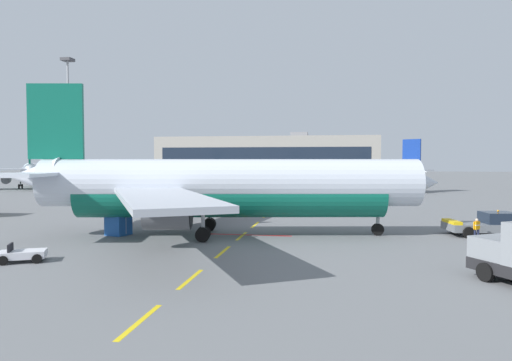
{
  "coord_description": "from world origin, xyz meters",
  "views": [
    {
      "loc": [
        25.19,
        -14.84,
        6.15
      ],
      "look_at": [
        18.72,
        24.1,
        4.37
      ],
      "focal_mm": 32.35,
      "sensor_mm": 36.0,
      "label": 1
    }
  ],
  "objects_px": {
    "airliner_far_right": "(362,174)",
    "fuel_service_truck": "(280,195)",
    "airliner_foreground": "(224,187)",
    "ground_crew_worker": "(477,228)",
    "airliner_mid_left": "(32,172)",
    "pushback_tug": "(487,224)",
    "uld_cargo_container": "(118,225)",
    "apron_light_mast_near": "(68,110)"
  },
  "relations": [
    {
      "from": "airliner_foreground",
      "to": "uld_cargo_container",
      "type": "distance_m",
      "value": 9.23
    },
    {
      "from": "pushback_tug",
      "to": "airliner_foreground",
      "type": "bearing_deg",
      "value": -170.07
    },
    {
      "from": "airliner_mid_left",
      "to": "uld_cargo_container",
      "type": "relative_size",
      "value": 14.05
    },
    {
      "from": "pushback_tug",
      "to": "airliner_far_right",
      "type": "height_order",
      "value": "airliner_far_right"
    },
    {
      "from": "pushback_tug",
      "to": "airliner_far_right",
      "type": "relative_size",
      "value": 0.25
    },
    {
      "from": "airliner_far_right",
      "to": "pushback_tug",
      "type": "bearing_deg",
      "value": -83.45
    },
    {
      "from": "apron_light_mast_near",
      "to": "airliner_foreground",
      "type": "bearing_deg",
      "value": -45.76
    },
    {
      "from": "fuel_service_truck",
      "to": "apron_light_mast_near",
      "type": "xyz_separation_m",
      "value": [
        -38.47,
        15.11,
        13.12
      ]
    },
    {
      "from": "airliner_mid_left",
      "to": "ground_crew_worker",
      "type": "height_order",
      "value": "airliner_mid_left"
    },
    {
      "from": "airliner_foreground",
      "to": "fuel_service_truck",
      "type": "relative_size",
      "value": 4.7
    },
    {
      "from": "pushback_tug",
      "to": "airliner_mid_left",
      "type": "xyz_separation_m",
      "value": [
        -77.1,
        51.17,
        2.52
      ]
    },
    {
      "from": "uld_cargo_container",
      "to": "pushback_tug",
      "type": "bearing_deg",
      "value": 9.01
    },
    {
      "from": "pushback_tug",
      "to": "fuel_service_truck",
      "type": "relative_size",
      "value": 0.86
    },
    {
      "from": "airliner_far_right",
      "to": "fuel_service_truck",
      "type": "bearing_deg",
      "value": -108.03
    },
    {
      "from": "fuel_service_truck",
      "to": "uld_cargo_container",
      "type": "height_order",
      "value": "fuel_service_truck"
    },
    {
      "from": "airliner_mid_left",
      "to": "uld_cargo_container",
      "type": "distance_m",
      "value": 73.31
    },
    {
      "from": "airliner_foreground",
      "to": "pushback_tug",
      "type": "distance_m",
      "value": 21.64
    },
    {
      "from": "fuel_service_truck",
      "to": "uld_cargo_container",
      "type": "relative_size",
      "value": 3.73
    },
    {
      "from": "pushback_tug",
      "to": "airliner_mid_left",
      "type": "height_order",
      "value": "airliner_mid_left"
    },
    {
      "from": "apron_light_mast_near",
      "to": "ground_crew_worker",
      "type": "bearing_deg",
      "value": -32.89
    },
    {
      "from": "airliner_foreground",
      "to": "airliner_mid_left",
      "type": "height_order",
      "value": "airliner_foreground"
    },
    {
      "from": "airliner_far_right",
      "to": "uld_cargo_container",
      "type": "height_order",
      "value": "airliner_far_right"
    },
    {
      "from": "airliner_foreground",
      "to": "pushback_tug",
      "type": "xyz_separation_m",
      "value": [
        21.1,
        3.69,
        -3.05
      ]
    },
    {
      "from": "airliner_foreground",
      "to": "airliner_far_right",
      "type": "height_order",
      "value": "airliner_foreground"
    },
    {
      "from": "ground_crew_worker",
      "to": "apron_light_mast_near",
      "type": "height_order",
      "value": "apron_light_mast_near"
    },
    {
      "from": "airliner_far_right",
      "to": "airliner_mid_left",
      "type": "bearing_deg",
      "value": -175.27
    },
    {
      "from": "ground_crew_worker",
      "to": "apron_light_mast_near",
      "type": "distance_m",
      "value": 68.09
    },
    {
      "from": "pushback_tug",
      "to": "airliner_mid_left",
      "type": "bearing_deg",
      "value": 146.43
    },
    {
      "from": "fuel_service_truck",
      "to": "apron_light_mast_near",
      "type": "relative_size",
      "value": 0.31
    },
    {
      "from": "ground_crew_worker",
      "to": "pushback_tug",
      "type": "bearing_deg",
      "value": 58.32
    },
    {
      "from": "uld_cargo_container",
      "to": "apron_light_mast_near",
      "type": "relative_size",
      "value": 0.08
    },
    {
      "from": "ground_crew_worker",
      "to": "uld_cargo_container",
      "type": "bearing_deg",
      "value": -175.49
    },
    {
      "from": "airliner_foreground",
      "to": "ground_crew_worker",
      "type": "xyz_separation_m",
      "value": [
        19.56,
        1.2,
        -3.01
      ]
    },
    {
      "from": "airliner_far_right",
      "to": "fuel_service_truck",
      "type": "distance_m",
      "value": 40.42
    },
    {
      "from": "airliner_foreground",
      "to": "uld_cargo_container",
      "type": "height_order",
      "value": "airliner_foreground"
    },
    {
      "from": "apron_light_mast_near",
      "to": "airliner_mid_left",
      "type": "bearing_deg",
      "value": 138.28
    },
    {
      "from": "pushback_tug",
      "to": "fuel_service_truck",
      "type": "bearing_deg",
      "value": 135.68
    },
    {
      "from": "airliner_foreground",
      "to": "apron_light_mast_near",
      "type": "bearing_deg",
      "value": 134.24
    },
    {
      "from": "airliner_mid_left",
      "to": "apron_light_mast_near",
      "type": "bearing_deg",
      "value": -41.72
    },
    {
      "from": "airliner_foreground",
      "to": "airliner_far_right",
      "type": "relative_size",
      "value": 1.35
    },
    {
      "from": "airliner_mid_left",
      "to": "ground_crew_worker",
      "type": "relative_size",
      "value": 16.76
    },
    {
      "from": "pushback_tug",
      "to": "uld_cargo_container",
      "type": "distance_m",
      "value": 30.09
    }
  ]
}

